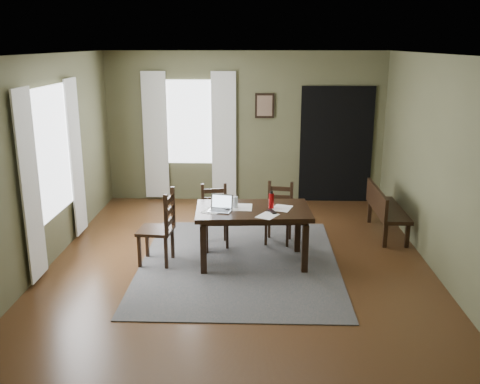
{
  "coord_description": "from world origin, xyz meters",
  "views": [
    {
      "loc": [
        0.23,
        -6.59,
        2.84
      ],
      "look_at": [
        0.0,
        0.3,
        0.9
      ],
      "focal_mm": 40.0,
      "sensor_mm": 36.0,
      "label": 1
    }
  ],
  "objects_px": {
    "chair_back_left": "(215,216)",
    "chair_end": "(160,228)",
    "chair_back_right": "(279,214)",
    "laptop": "(221,207)",
    "dining_table": "(253,215)",
    "bench": "(384,207)",
    "water_bottle": "(271,200)"
  },
  "relations": [
    {
      "from": "dining_table",
      "to": "laptop",
      "type": "xyz_separation_m",
      "value": [
        -0.42,
        -0.09,
        0.14
      ]
    },
    {
      "from": "chair_back_left",
      "to": "chair_end",
      "type": "bearing_deg",
      "value": -142.56
    },
    {
      "from": "laptop",
      "to": "water_bottle",
      "type": "bearing_deg",
      "value": 21.61
    },
    {
      "from": "chair_back_right",
      "to": "chair_end",
      "type": "bearing_deg",
      "value": -141.82
    },
    {
      "from": "dining_table",
      "to": "bench",
      "type": "height_order",
      "value": "dining_table"
    },
    {
      "from": "water_bottle",
      "to": "dining_table",
      "type": "bearing_deg",
      "value": -174.69
    },
    {
      "from": "laptop",
      "to": "water_bottle",
      "type": "xyz_separation_m",
      "value": [
        0.65,
        0.11,
        0.06
      ]
    },
    {
      "from": "bench",
      "to": "water_bottle",
      "type": "bearing_deg",
      "value": 123.18
    },
    {
      "from": "dining_table",
      "to": "bench",
      "type": "bearing_deg",
      "value": 26.79
    },
    {
      "from": "chair_end",
      "to": "dining_table",
      "type": "bearing_deg",
      "value": 98.15
    },
    {
      "from": "chair_back_right",
      "to": "laptop",
      "type": "height_order",
      "value": "laptop"
    },
    {
      "from": "chair_back_left",
      "to": "water_bottle",
      "type": "distance_m",
      "value": 1.09
    },
    {
      "from": "water_bottle",
      "to": "chair_back_left",
      "type": "bearing_deg",
      "value": 142.0
    },
    {
      "from": "chair_back_left",
      "to": "chair_back_right",
      "type": "relative_size",
      "value": 1.0
    },
    {
      "from": "bench",
      "to": "water_bottle",
      "type": "xyz_separation_m",
      "value": [
        -1.74,
        -1.14,
        0.42
      ]
    },
    {
      "from": "bench",
      "to": "laptop",
      "type": "xyz_separation_m",
      "value": [
        -2.39,
        -1.25,
        0.37
      ]
    },
    {
      "from": "chair_back_right",
      "to": "laptop",
      "type": "relative_size",
      "value": 2.62
    },
    {
      "from": "chair_back_right",
      "to": "bench",
      "type": "distance_m",
      "value": 1.65
    },
    {
      "from": "chair_end",
      "to": "chair_back_left",
      "type": "bearing_deg",
      "value": 141.47
    },
    {
      "from": "chair_back_left",
      "to": "laptop",
      "type": "distance_m",
      "value": 0.83
    },
    {
      "from": "chair_end",
      "to": "chair_back_left",
      "type": "height_order",
      "value": "chair_end"
    },
    {
      "from": "chair_back_right",
      "to": "laptop",
      "type": "bearing_deg",
      "value": -122.21
    },
    {
      "from": "chair_back_right",
      "to": "water_bottle",
      "type": "relative_size",
      "value": 3.75
    },
    {
      "from": "bench",
      "to": "water_bottle",
      "type": "height_order",
      "value": "water_bottle"
    },
    {
      "from": "chair_back_left",
      "to": "laptop",
      "type": "xyz_separation_m",
      "value": [
        0.14,
        -0.72,
        0.37
      ]
    },
    {
      "from": "dining_table",
      "to": "laptop",
      "type": "bearing_deg",
      "value": -171.88
    },
    {
      "from": "chair_end",
      "to": "bench",
      "type": "height_order",
      "value": "chair_end"
    },
    {
      "from": "chair_back_left",
      "to": "bench",
      "type": "distance_m",
      "value": 2.58
    },
    {
      "from": "bench",
      "to": "water_bottle",
      "type": "distance_m",
      "value": 2.12
    },
    {
      "from": "bench",
      "to": "dining_table",
      "type": "bearing_deg",
      "value": 120.41
    },
    {
      "from": "dining_table",
      "to": "bench",
      "type": "relative_size",
      "value": 1.19
    },
    {
      "from": "chair_back_right",
      "to": "water_bottle",
      "type": "bearing_deg",
      "value": -90.11
    }
  ]
}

